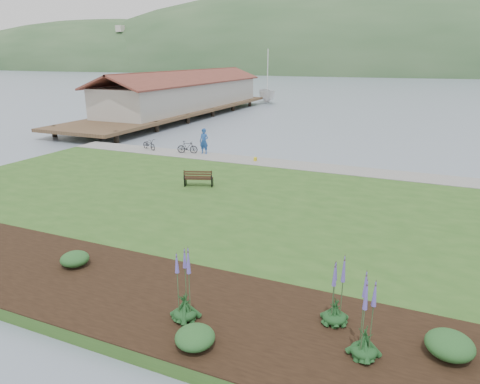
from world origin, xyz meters
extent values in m
plane|color=slate|center=(0.00, 0.00, 0.00)|extent=(600.00, 600.00, 0.00)
cube|color=#2D541D|center=(0.00, -2.00, 0.20)|extent=(34.00, 20.00, 0.40)
cube|color=gray|center=(0.00, 6.90, 0.42)|extent=(34.00, 2.20, 0.03)
cube|color=black|center=(3.00, -9.80, 0.42)|extent=(24.00, 4.40, 0.04)
cube|color=#4C3826|center=(-20.00, 26.00, 0.85)|extent=(8.00, 36.00, 0.30)
cube|color=#B2ADA3|center=(-20.00, 28.00, 2.50)|extent=(6.40, 28.00, 3.00)
cube|color=black|center=(-3.35, 0.49, 0.82)|extent=(1.58, 0.99, 0.05)
cube|color=black|center=(-3.26, 0.23, 1.10)|extent=(1.45, 0.63, 0.46)
cube|color=black|center=(-4.03, 0.25, 0.60)|extent=(0.22, 0.50, 0.41)
cube|color=black|center=(-2.67, 0.74, 0.60)|extent=(0.22, 0.50, 0.41)
imported|color=#204A95|center=(-6.75, 7.50, 1.46)|extent=(0.79, 0.55, 2.13)
imported|color=black|center=(-11.20, 7.20, 0.80)|extent=(1.10, 1.63, 0.81)
imported|color=black|center=(-7.94, 7.20, 0.85)|extent=(0.78, 1.54, 0.89)
imported|color=silver|center=(-15.72, 45.21, 0.00)|extent=(13.41, 13.48, 25.68)
cube|color=gold|center=(-2.62, 6.89, 0.53)|extent=(0.18, 0.26, 0.27)
ellipsoid|color=#14391A|center=(2.22, -10.42, 0.59)|extent=(0.62, 0.62, 0.31)
cone|color=#52449E|center=(2.22, -10.42, 1.74)|extent=(0.32, 0.32, 1.98)
ellipsoid|color=#14391A|center=(5.84, -9.03, 0.59)|extent=(0.62, 0.62, 0.31)
cone|color=#52449E|center=(5.84, -9.03, 1.66)|extent=(0.32, 0.32, 1.82)
ellipsoid|color=#14391A|center=(6.73, -10.06, 0.59)|extent=(0.62, 0.62, 0.31)
cone|color=#52449E|center=(6.73, -10.06, 1.69)|extent=(0.32, 0.32, 1.88)
ellipsoid|color=#1E4C21|center=(-2.66, -9.25, 0.67)|extent=(0.92, 0.92, 0.46)
ellipsoid|color=#1E4C21|center=(3.00, -11.29, 0.68)|extent=(0.96, 0.96, 0.48)
ellipsoid|color=#1E4C21|center=(8.53, -9.24, 0.71)|extent=(1.09, 1.09, 0.55)
camera|label=1|loc=(7.40, -18.75, 7.04)|focal=32.00mm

